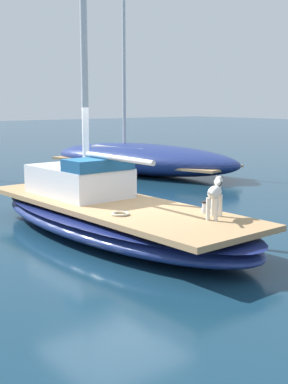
{
  "coord_description": "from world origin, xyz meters",
  "views": [
    {
      "loc": [
        -5.73,
        -8.26,
        2.62
      ],
      "look_at": [
        0.0,
        -1.0,
        1.01
      ],
      "focal_mm": 48.78,
      "sensor_mm": 36.0,
      "label": 1
    }
  ],
  "objects_px": {
    "dog_white": "(215,193)",
    "deck_winch": "(206,207)",
    "sailboat_main": "(113,219)",
    "moored_boat_starboard_side": "(142,158)",
    "coiled_rope": "(120,214)"
  },
  "relations": [
    {
      "from": "dog_white",
      "to": "coiled_rope",
      "type": "bearing_deg",
      "value": 134.32
    },
    {
      "from": "dog_white",
      "to": "deck_winch",
      "type": "relative_size",
      "value": 4.0
    },
    {
      "from": "dog_white",
      "to": "moored_boat_starboard_side",
      "type": "height_order",
      "value": "moored_boat_starboard_side"
    },
    {
      "from": "sailboat_main",
      "to": "deck_winch",
      "type": "height_order",
      "value": "deck_winch"
    },
    {
      "from": "dog_white",
      "to": "deck_winch",
      "type": "bearing_deg",
      "value": 66.69
    },
    {
      "from": "sailboat_main",
      "to": "moored_boat_starboard_side",
      "type": "bearing_deg",
      "value": 48.27
    },
    {
      "from": "dog_white",
      "to": "moored_boat_starboard_side",
      "type": "bearing_deg",
      "value": 58.89
    },
    {
      "from": "dog_white",
      "to": "coiled_rope",
      "type": "xyz_separation_m",
      "value": [
        -1.14,
        1.17,
        -0.4
      ]
    },
    {
      "from": "deck_winch",
      "to": "coiled_rope",
      "type": "relative_size",
      "value": 0.65
    },
    {
      "from": "coiled_rope",
      "to": "moored_boat_starboard_side",
      "type": "bearing_deg",
      "value": 49.83
    },
    {
      "from": "sailboat_main",
      "to": "deck_winch",
      "type": "relative_size",
      "value": 34.8
    },
    {
      "from": "sailboat_main",
      "to": "dog_white",
      "type": "xyz_separation_m",
      "value": [
        0.61,
        -2.18,
        0.75
      ]
    },
    {
      "from": "sailboat_main",
      "to": "moored_boat_starboard_side",
      "type": "xyz_separation_m",
      "value": [
        5.95,
        6.67,
        0.24
      ]
    },
    {
      "from": "sailboat_main",
      "to": "dog_white",
      "type": "distance_m",
      "value": 2.38
    },
    {
      "from": "sailboat_main",
      "to": "moored_boat_starboard_side",
      "type": "height_order",
      "value": "moored_boat_starboard_side"
    }
  ]
}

